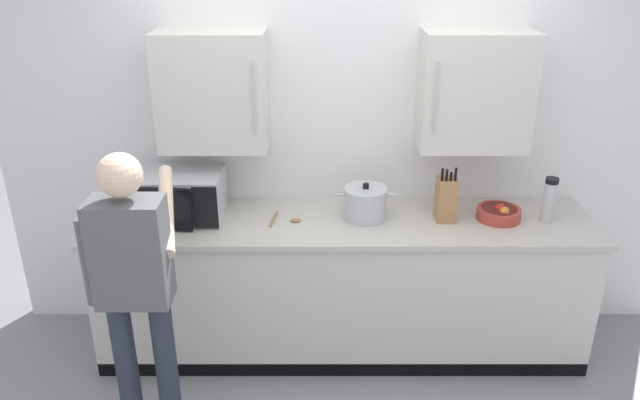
{
  "coord_description": "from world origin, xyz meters",
  "views": [
    {
      "loc": [
        -0.14,
        -2.67,
        2.48
      ],
      "look_at": [
        -0.15,
        0.58,
        1.05
      ],
      "focal_mm": 34.38,
      "sensor_mm": 36.0,
      "label": 1
    }
  ],
  "objects": [
    {
      "name": "knife_block",
      "position": [
        0.61,
        0.64,
        1.03
      ],
      "size": [
        0.11,
        0.15,
        0.33
      ],
      "color": "#A37547",
      "rests_on": "counter_unit"
    },
    {
      "name": "person_figure",
      "position": [
        -1.01,
        -0.19,
        0.97
      ],
      "size": [
        0.44,
        0.65,
        1.61
      ],
      "color": "#282D3D",
      "rests_on": "ground_plane"
    },
    {
      "name": "thermos_flask",
      "position": [
        1.21,
        0.61,
        1.04
      ],
      "size": [
        0.08,
        0.08,
        0.27
      ],
      "color": "#B7BABF",
      "rests_on": "counter_unit"
    },
    {
      "name": "counter_unit",
      "position": [
        0.0,
        0.63,
        0.45
      ],
      "size": [
        3.0,
        0.69,
        0.9
      ],
      "color": "beige",
      "rests_on": "ground_plane"
    },
    {
      "name": "microwave_oven",
      "position": [
        -1.0,
        0.67,
        1.04
      ],
      "size": [
        0.51,
        0.41,
        0.28
      ],
      "color": "#B7BABF",
      "rests_on": "counter_unit"
    },
    {
      "name": "fruit_bowl",
      "position": [
        0.93,
        0.64,
        0.94
      ],
      "size": [
        0.26,
        0.26,
        0.1
      ],
      "color": "#AD3D33",
      "rests_on": "counter_unit"
    },
    {
      "name": "wooden_spoon",
      "position": [
        -0.34,
        0.62,
        0.91
      ],
      "size": [
        0.19,
        0.2,
        0.02
      ],
      "color": "#A37547",
      "rests_on": "counter_unit"
    },
    {
      "name": "back_wall_tiled",
      "position": [
        0.0,
        0.98,
        1.38
      ],
      "size": [
        4.33,
        0.44,
        2.64
      ],
      "color": "white",
      "rests_on": "ground_plane"
    },
    {
      "name": "stock_pot",
      "position": [
        0.13,
        0.66,
        1.0
      ],
      "size": [
        0.35,
        0.26,
        0.22
      ],
      "color": "#B7BABF",
      "rests_on": "counter_unit"
    }
  ]
}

